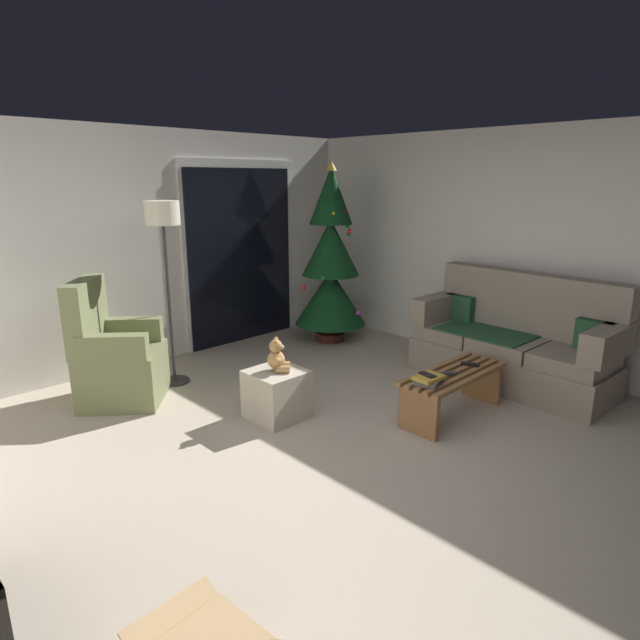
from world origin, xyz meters
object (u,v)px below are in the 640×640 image
(coffee_table, at_px, (453,387))
(christmas_tree, at_px, (331,265))
(armchair, at_px, (116,359))
(teddy_bear_honey, at_px, (277,357))
(ottoman, at_px, (277,394))
(remote_graphite, at_px, (447,373))
(book_stack, at_px, (429,380))
(floor_lamp, at_px, (164,231))
(cell_phone, at_px, (427,375))
(couch, at_px, (514,344))
(remote_black, at_px, (470,364))

(coffee_table, bearing_deg, christmas_tree, 70.11)
(armchair, distance_m, teddy_bear_honey, 1.54)
(christmas_tree, height_order, armchair, christmas_tree)
(armchair, bearing_deg, ottoman, -57.81)
(remote_graphite, relative_size, armchair, 0.14)
(book_stack, distance_m, teddy_bear_honey, 1.25)
(christmas_tree, relative_size, floor_lamp, 1.23)
(floor_lamp, relative_size, ottoman, 4.05)
(armchair, bearing_deg, coffee_table, -50.62)
(coffee_table, bearing_deg, teddy_bear_honey, 136.67)
(cell_phone, distance_m, ottoman, 1.27)
(coffee_table, relative_size, ottoman, 2.50)
(floor_lamp, xyz_separation_m, teddy_bear_honey, (0.23, -1.35, -0.96))
(christmas_tree, xyz_separation_m, armchair, (-2.73, 0.03, -0.56))
(coffee_table, bearing_deg, cell_phone, 178.75)
(remote_graphite, bearing_deg, coffee_table, 129.02)
(cell_phone, bearing_deg, armchair, 133.61)
(book_stack, height_order, armchair, armchair)
(book_stack, distance_m, armchair, 2.78)
(armchair, height_order, ottoman, armchair)
(coffee_table, distance_m, cell_phone, 0.44)
(couch, xyz_separation_m, cell_phone, (-1.51, -0.01, 0.08))
(armchair, xyz_separation_m, teddy_bear_honey, (0.82, -1.30, 0.14))
(remote_black, bearing_deg, christmas_tree, -125.01)
(remote_black, height_order, book_stack, book_stack)
(couch, xyz_separation_m, christmas_tree, (-0.29, 2.27, 0.56))
(remote_graphite, xyz_separation_m, armchair, (-1.80, 2.32, -0.01))
(remote_graphite, bearing_deg, floor_lamp, -114.17)
(coffee_table, bearing_deg, floor_lamp, 118.99)
(remote_black, xyz_separation_m, cell_phone, (-0.61, 0.03, 0.06))
(book_stack, bearing_deg, ottoman, 124.39)
(ottoman, bearing_deg, remote_black, -38.44)
(couch, distance_m, book_stack, 1.50)
(armchair, relative_size, floor_lamp, 0.63)
(couch, bearing_deg, floor_lamp, 136.01)
(remote_graphite, xyz_separation_m, floor_lamp, (-1.21, 2.37, 1.09))
(remote_black, height_order, armchair, armchair)
(remote_black, xyz_separation_m, teddy_bear_honey, (-1.31, 1.04, 0.13))
(floor_lamp, height_order, ottoman, floor_lamp)
(coffee_table, relative_size, floor_lamp, 0.62)
(ottoman, bearing_deg, cell_phone, -55.34)
(cell_phone, distance_m, teddy_bear_honey, 1.23)
(remote_black, height_order, floor_lamp, floor_lamp)
(book_stack, xyz_separation_m, teddy_bear_honey, (-0.70, 1.03, 0.10))
(couch, bearing_deg, remote_black, -177.52)
(book_stack, height_order, christmas_tree, christmas_tree)
(coffee_table, xyz_separation_m, teddy_bear_honey, (-1.09, 1.02, 0.27))
(book_stack, bearing_deg, cell_phone, 101.04)
(coffee_table, height_order, remote_graphite, remote_graphite)
(remote_black, relative_size, ottoman, 0.35)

